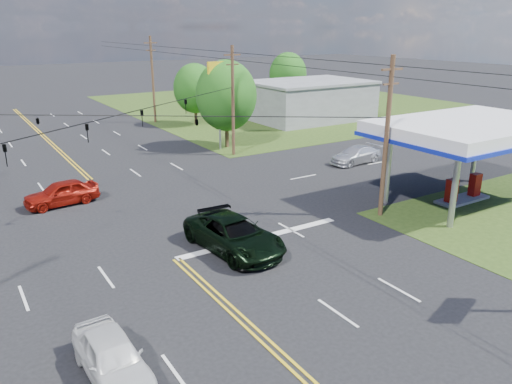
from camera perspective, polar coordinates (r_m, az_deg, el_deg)
ground at (r=32.20m, az=-14.79°, el=-2.15°), size 280.00×280.00×0.00m
grass_ne at (r=75.80m, az=3.33°, el=10.01°), size 46.00×48.00×0.03m
stop_bar at (r=27.33m, az=0.59°, el=-5.25°), size 10.00×0.50×0.02m
retail_ne at (r=63.01m, az=6.02°, el=10.27°), size 14.00×10.00×4.40m
gas_canopy at (r=34.50m, az=23.40°, el=6.45°), size 12.20×8.20×5.35m
pole_se at (r=30.07m, az=14.70°, el=6.19°), size 1.60×0.28×9.50m
pole_ne at (r=44.15m, az=-2.66°, el=10.48°), size 1.60×0.28×9.50m
pole_right_far at (r=61.26m, az=-11.72°, el=12.57°), size 1.60×0.28×10.00m
span_wire_signals at (r=30.68m, az=-15.70°, el=8.40°), size 26.00×18.00×1.13m
power_lines at (r=28.47m, az=-14.93°, el=13.04°), size 26.04×100.00×0.64m
tree_right_a at (r=47.24m, az=-3.42°, el=10.93°), size 5.70×5.70×8.18m
tree_right_b at (r=59.06m, az=-7.00°, el=11.67°), size 4.94×4.94×7.09m
tree_far_r at (r=73.08m, az=3.67°, el=13.28°), size 5.32×5.32×7.63m
pickup_dkgreen at (r=25.57m, az=-2.51°, el=-4.88°), size 3.43×6.45×1.73m
suv_black at (r=25.53m, az=-2.37°, el=-5.06°), size 2.54×5.64×1.60m
pickup_white at (r=17.71m, az=-16.14°, el=-17.64°), size 1.89×4.38×1.47m
sedan_red at (r=34.43m, az=-21.34°, el=-0.10°), size 4.80×2.36×1.58m
sedan_far at (r=42.90m, az=11.33°, el=4.18°), size 4.97×2.27×1.41m
polesign_ne at (r=46.17m, az=-4.27°, el=12.52°), size 2.23×0.37×8.07m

